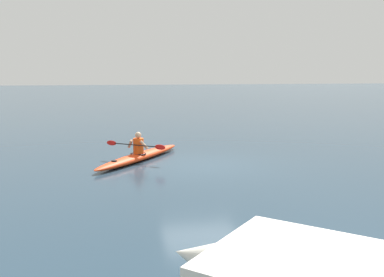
# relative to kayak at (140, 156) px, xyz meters

# --- Properties ---
(ground_plane) EXTENTS (160.00, 160.00, 0.00)m
(ground_plane) POSITION_rel_kayak_xyz_m (-1.91, 1.18, -0.13)
(ground_plane) COLOR #233847
(kayak) EXTENTS (3.37, 4.32, 0.26)m
(kayak) POSITION_rel_kayak_xyz_m (0.00, 0.00, 0.00)
(kayak) COLOR red
(kayak) RESTS_ON ground
(kayaker) EXTENTS (1.89, 1.39, 0.72)m
(kayaker) POSITION_rel_kayak_xyz_m (0.06, 0.08, 0.43)
(kayaker) COLOR #E04C14
(kayaker) RESTS_ON kayak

